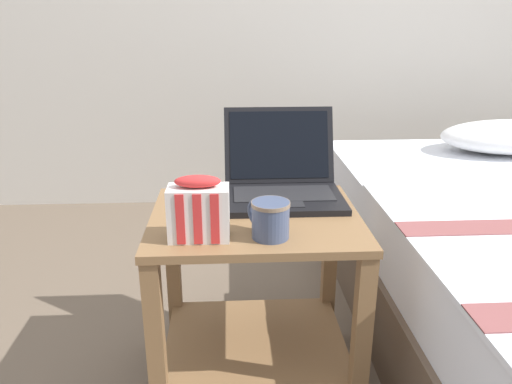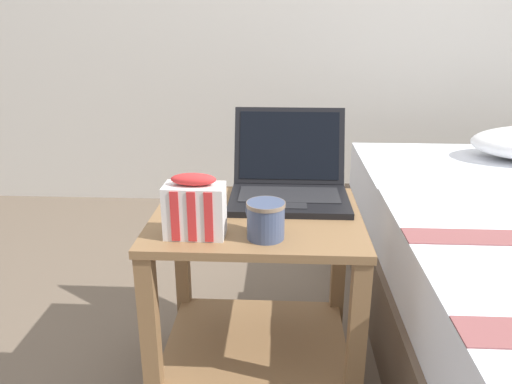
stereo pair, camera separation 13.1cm
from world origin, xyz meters
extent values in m
plane|color=brown|center=(0.00, 0.00, 0.00)|extent=(8.00, 8.00, 0.00)
cube|color=olive|center=(0.00, 0.00, 0.54)|extent=(0.58, 0.48, 0.02)
cube|color=olive|center=(0.00, 0.00, 0.14)|extent=(0.54, 0.44, 0.02)
cube|color=olive|center=(-0.26, -0.21, 0.26)|extent=(0.04, 0.04, 0.53)
cube|color=olive|center=(0.26, -0.21, 0.26)|extent=(0.04, 0.04, 0.53)
cube|color=olive|center=(-0.26, 0.21, 0.26)|extent=(0.04, 0.04, 0.53)
cube|color=olive|center=(0.26, 0.21, 0.26)|extent=(0.04, 0.04, 0.53)
cube|color=black|center=(0.09, 0.10, 0.56)|extent=(0.35, 0.25, 0.02)
cube|color=#232326|center=(0.09, 0.12, 0.57)|extent=(0.29, 0.14, 0.00)
cube|color=#232326|center=(0.09, 0.03, 0.57)|extent=(0.10, 0.05, 0.00)
cube|color=black|center=(0.09, 0.27, 0.68)|extent=(0.35, 0.10, 0.23)
cube|color=black|center=(0.09, 0.26, 0.68)|extent=(0.31, 0.08, 0.20)
cube|color=green|center=(0.09, 0.26, 0.66)|extent=(0.03, 0.01, 0.03)
cube|color=yellow|center=(0.19, 0.29, 0.73)|extent=(0.03, 0.01, 0.03)
cylinder|color=#3F4C6B|center=(0.03, -0.15, 0.60)|extent=(0.09, 0.09, 0.09)
cylinder|color=#7F6B56|center=(0.03, -0.15, 0.64)|extent=(0.10, 0.10, 0.01)
cylinder|color=black|center=(0.03, -0.15, 0.63)|extent=(0.08, 0.08, 0.01)
torus|color=#3F4C6B|center=(0.00, -0.11, 0.60)|extent=(0.05, 0.07, 0.07)
cube|color=silver|center=(-0.15, -0.14, 0.62)|extent=(0.15, 0.08, 0.13)
cube|color=red|center=(-0.19, -0.18, 0.62)|extent=(0.02, 0.00, 0.13)
cube|color=red|center=(-0.15, -0.18, 0.62)|extent=(0.02, 0.00, 0.13)
cube|color=red|center=(-0.11, -0.19, 0.62)|extent=(0.02, 0.00, 0.13)
ellipsoid|color=red|center=(-0.15, -0.14, 0.70)|extent=(0.11, 0.05, 0.03)
cube|color=black|center=(-0.19, 0.09, 0.56)|extent=(0.12, 0.16, 0.01)
cube|color=black|center=(-0.19, 0.09, 0.56)|extent=(0.11, 0.15, 0.00)
camera|label=1|loc=(-0.07, -1.27, 1.07)|focal=35.00mm
camera|label=2|loc=(0.06, -1.27, 1.07)|focal=35.00mm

